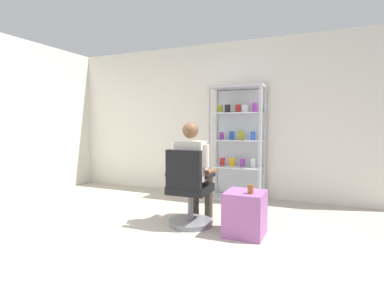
% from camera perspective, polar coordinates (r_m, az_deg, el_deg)
% --- Properties ---
extents(ground_plane, '(7.20, 7.20, 0.00)m').
position_cam_1_polar(ground_plane, '(3.12, -13.71, -20.28)').
color(ground_plane, '#B2A899').
extents(back_wall, '(6.00, 0.10, 2.70)m').
position_cam_1_polar(back_wall, '(5.55, 5.21, 4.56)').
color(back_wall, silver).
rests_on(back_wall, ground).
extents(display_cabinet_main, '(0.90, 0.45, 1.90)m').
position_cam_1_polar(display_cabinet_main, '(5.21, 8.56, 0.39)').
color(display_cabinet_main, '#B7B7BC').
rests_on(display_cabinet_main, ground).
extents(office_chair, '(0.56, 0.56, 0.96)m').
position_cam_1_polar(office_chair, '(3.82, -0.61, -9.47)').
color(office_chair, slate).
rests_on(office_chair, ground).
extents(seated_shopkeeper, '(0.49, 0.57, 1.29)m').
position_cam_1_polar(seated_shopkeeper, '(3.91, 0.34, -4.41)').
color(seated_shopkeeper, '#3F382D').
rests_on(seated_shopkeeper, ground).
extents(storage_crate, '(0.43, 0.44, 0.50)m').
position_cam_1_polar(storage_crate, '(3.62, 9.87, -12.63)').
color(storage_crate, '#9E599E').
rests_on(storage_crate, ground).
extents(tea_glass, '(0.06, 0.06, 0.10)m').
position_cam_1_polar(tea_glass, '(3.46, 10.87, -8.28)').
color(tea_glass, brown).
rests_on(tea_glass, storage_crate).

